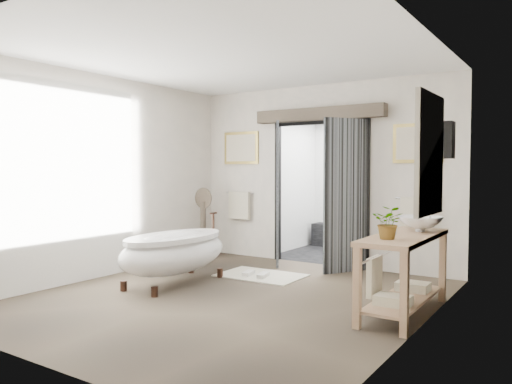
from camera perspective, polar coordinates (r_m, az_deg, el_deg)
ground_plane at (r=6.17m, az=-3.13°, el=-11.90°), size 5.00×5.00×0.00m
room_shell at (r=5.91m, az=-4.11°, el=5.64°), size 4.52×5.02×2.91m
shower_room at (r=9.50m, az=11.31°, el=-1.27°), size 2.22×2.01×2.51m
back_wall_dressing at (r=7.95m, az=6.81°, el=2.74°), size 3.82×0.75×2.52m
clawfoot_tub at (r=6.85m, az=-9.31°, el=-6.70°), size 0.83×1.85×0.90m
vanity at (r=5.59m, az=16.28°, el=-8.22°), size 0.57×1.60×0.85m
pedestal_mirror at (r=8.69m, az=-6.04°, el=-4.11°), size 0.36×0.23×1.23m
rug at (r=7.32m, az=0.57°, el=-9.50°), size 1.22×0.82×0.01m
slippers at (r=7.25m, az=-0.03°, el=-9.35°), size 0.42×0.29×0.05m
basin at (r=5.89m, az=18.25°, el=-3.48°), size 0.51×0.51×0.17m
plant at (r=5.14m, az=14.96°, el=-3.39°), size 0.31×0.27×0.33m
soap_bottle_a at (r=5.55m, az=15.22°, el=-3.77°), size 0.11×0.11×0.18m
soap_bottle_b at (r=6.20m, az=18.26°, el=-3.27°), size 0.12×0.12×0.15m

